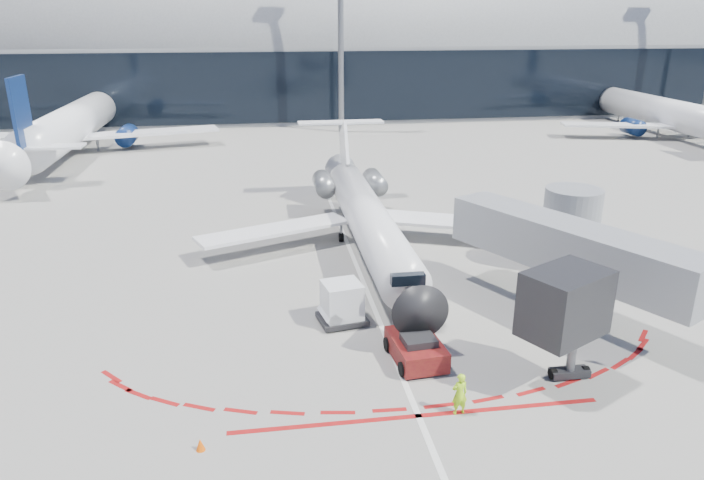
{
  "coord_description": "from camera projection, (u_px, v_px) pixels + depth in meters",
  "views": [
    {
      "loc": [
        -5.32,
        -30.53,
        14.02
      ],
      "look_at": [
        -0.49,
        1.91,
        2.17
      ],
      "focal_mm": 32.0,
      "sensor_mm": 36.0,
      "label": 1
    }
  ],
  "objects": [
    {
      "name": "safety_cone_left",
      "position": [
        200.0,
        445.0,
        21.32
      ],
      "size": [
        0.32,
        0.32,
        0.45
      ],
      "primitive_type": "cone",
      "color": "#F85805",
      "rests_on": "ground"
    },
    {
      "name": "bg_airliner_2",
      "position": [
        675.0,
        93.0,
        74.65
      ],
      "size": [
        31.65,
        33.51,
        10.24
      ],
      "primitive_type": null,
      "color": "white",
      "rests_on": "ground"
    },
    {
      "name": "light_mast_centre",
      "position": [
        341.0,
        27.0,
        75.0
      ],
      "size": [
        0.7,
        0.7,
        25.0
      ],
      "primitive_type": "cylinder",
      "color": "slate",
      "rests_on": "ground"
    },
    {
      "name": "uld_container",
      "position": [
        342.0,
        303.0,
        29.91
      ],
      "size": [
        2.49,
        2.23,
        2.05
      ],
      "rotation": [
        0.0,
        0.0,
        0.18
      ],
      "color": "black",
      "rests_on": "ground"
    },
    {
      "name": "jet_bridge",
      "position": [
        569.0,
        247.0,
        31.43
      ],
      "size": [
        10.03,
        15.2,
        4.9
      ],
      "color": "gray",
      "rests_on": "ground"
    },
    {
      "name": "regional_jet",
      "position": [
        365.0,
        214.0,
        39.3
      ],
      "size": [
        21.36,
        26.34,
        6.6
      ],
      "color": "white",
      "rests_on": "ground"
    },
    {
      "name": "bg_airliner_1",
      "position": [
        71.0,
        96.0,
        66.82
      ],
      "size": [
        35.52,
        37.61,
        11.49
      ],
      "primitive_type": null,
      "color": "white",
      "rests_on": "ground"
    },
    {
      "name": "ground",
      "position": [
        366.0,
        289.0,
        33.9
      ],
      "size": [
        260.0,
        260.0,
        0.0
      ],
      "primitive_type": "plane",
      "color": "gray",
      "rests_on": "ground"
    },
    {
      "name": "apron_centerline",
      "position": [
        360.0,
        275.0,
        35.76
      ],
      "size": [
        0.25,
        40.0,
        0.01
      ],
      "primitive_type": "cube",
      "color": "silver",
      "rests_on": "ground"
    },
    {
      "name": "ramp_worker",
      "position": [
        460.0,
        394.0,
        23.07
      ],
      "size": [
        0.67,
        0.48,
        1.69
      ],
      "primitive_type": "imported",
      "rotation": [
        0.0,
        0.0,
        3.27
      ],
      "color": "#B8FF1A",
      "rests_on": "ground"
    },
    {
      "name": "terminal_building",
      "position": [
        292.0,
        54.0,
        91.45
      ],
      "size": [
        150.0,
        24.15,
        24.0
      ],
      "color": "gray",
      "rests_on": "ground"
    },
    {
      "name": "apron_stop_bar",
      "position": [
        418.0,
        416.0,
        23.2
      ],
      "size": [
        14.0,
        0.25,
        0.01
      ],
      "primitive_type": "cube",
      "color": "maroon",
      "rests_on": "ground"
    },
    {
      "name": "pushback_tug",
      "position": [
        416.0,
        349.0,
        26.76
      ],
      "size": [
        2.35,
        5.01,
        1.28
      ],
      "rotation": [
        0.0,
        0.0,
        0.09
      ],
      "color": "#540C11",
      "rests_on": "ground"
    }
  ]
}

